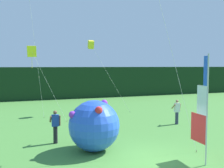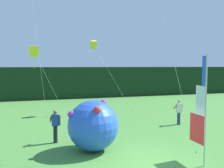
{
  "view_description": "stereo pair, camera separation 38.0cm",
  "coord_description": "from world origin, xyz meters",
  "px_view_note": "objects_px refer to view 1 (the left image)",
  "views": [
    {
      "loc": [
        -4.83,
        -9.23,
        4.05
      ],
      "look_at": [
        -0.48,
        3.55,
        3.06
      ],
      "focal_mm": 40.08,
      "sensor_mm": 36.0,
      "label": 1
    },
    {
      "loc": [
        -4.47,
        -9.35,
        4.05
      ],
      "look_at": [
        -0.48,
        3.55,
        3.06
      ],
      "focal_mm": 40.08,
      "sensor_mm": 36.0,
      "label": 2
    }
  ],
  "objects_px": {
    "kite_yellow_box_1": "(91,45)",
    "banner_flag": "(202,111)",
    "kite_yellow_diamond_4": "(33,55)",
    "inflatable_balloon": "(94,126)",
    "person_near_banner": "(55,126)",
    "person_mid_field": "(177,111)",
    "person_far_left": "(102,112)"
  },
  "relations": [
    {
      "from": "banner_flag",
      "to": "kite_yellow_diamond_4",
      "type": "xyz_separation_m",
      "value": [
        -6.38,
        9.39,
        2.61
      ]
    },
    {
      "from": "person_near_banner",
      "to": "kite_yellow_box_1",
      "type": "height_order",
      "value": "kite_yellow_box_1"
    },
    {
      "from": "banner_flag",
      "to": "person_far_left",
      "type": "height_order",
      "value": "banner_flag"
    },
    {
      "from": "banner_flag",
      "to": "person_near_banner",
      "type": "height_order",
      "value": "banner_flag"
    },
    {
      "from": "person_mid_field",
      "to": "person_far_left",
      "type": "relative_size",
      "value": 1.05
    },
    {
      "from": "kite_yellow_diamond_4",
      "to": "inflatable_balloon",
      "type": "bearing_deg",
      "value": -68.84
    },
    {
      "from": "banner_flag",
      "to": "person_mid_field",
      "type": "relative_size",
      "value": 2.66
    },
    {
      "from": "inflatable_balloon",
      "to": "kite_yellow_diamond_4",
      "type": "bearing_deg",
      "value": 111.16
    },
    {
      "from": "kite_yellow_box_1",
      "to": "kite_yellow_diamond_4",
      "type": "xyz_separation_m",
      "value": [
        -4.81,
        -3.1,
        -1.05
      ]
    },
    {
      "from": "person_far_left",
      "to": "kite_yellow_diamond_4",
      "type": "xyz_separation_m",
      "value": [
        -4.39,
        1.62,
        3.91
      ]
    },
    {
      "from": "inflatable_balloon",
      "to": "kite_yellow_diamond_4",
      "type": "height_order",
      "value": "kite_yellow_diamond_4"
    },
    {
      "from": "person_near_banner",
      "to": "kite_yellow_box_1",
      "type": "distance_m",
      "value": 10.05
    },
    {
      "from": "person_mid_field",
      "to": "person_far_left",
      "type": "bearing_deg",
      "value": 163.41
    },
    {
      "from": "banner_flag",
      "to": "person_far_left",
      "type": "distance_m",
      "value": 8.12
    },
    {
      "from": "inflatable_balloon",
      "to": "kite_yellow_box_1",
      "type": "relative_size",
      "value": 0.39
    },
    {
      "from": "person_far_left",
      "to": "banner_flag",
      "type": "bearing_deg",
      "value": -75.62
    },
    {
      "from": "person_near_banner",
      "to": "kite_yellow_box_1",
      "type": "xyz_separation_m",
      "value": [
        3.91,
        7.86,
        4.9
      ]
    },
    {
      "from": "person_far_left",
      "to": "inflatable_balloon",
      "type": "xyz_separation_m",
      "value": [
        -1.86,
        -4.91,
        0.35
      ]
    },
    {
      "from": "person_mid_field",
      "to": "inflatable_balloon",
      "type": "bearing_deg",
      "value": -153.26
    },
    {
      "from": "banner_flag",
      "to": "kite_yellow_box_1",
      "type": "height_order",
      "value": "kite_yellow_box_1"
    },
    {
      "from": "inflatable_balloon",
      "to": "kite_yellow_box_1",
      "type": "distance_m",
      "value": 10.91
    },
    {
      "from": "person_mid_field",
      "to": "kite_yellow_box_1",
      "type": "xyz_separation_m",
      "value": [
        -4.53,
        6.2,
        4.91
      ]
    },
    {
      "from": "banner_flag",
      "to": "person_mid_field",
      "type": "bearing_deg",
      "value": 64.81
    },
    {
      "from": "banner_flag",
      "to": "kite_yellow_box_1",
      "type": "distance_m",
      "value": 13.11
    },
    {
      "from": "banner_flag",
      "to": "person_mid_field",
      "type": "xyz_separation_m",
      "value": [
        2.96,
        6.29,
        -1.26
      ]
    },
    {
      "from": "person_mid_field",
      "to": "kite_yellow_diamond_4",
      "type": "height_order",
      "value": "kite_yellow_diamond_4"
    },
    {
      "from": "person_far_left",
      "to": "inflatable_balloon",
      "type": "bearing_deg",
      "value": -110.76
    },
    {
      "from": "banner_flag",
      "to": "inflatable_balloon",
      "type": "distance_m",
      "value": 4.89
    },
    {
      "from": "person_mid_field",
      "to": "person_far_left",
      "type": "xyz_separation_m",
      "value": [
        -4.95,
        1.48,
        -0.04
      ]
    },
    {
      "from": "inflatable_balloon",
      "to": "kite_yellow_box_1",
      "type": "bearing_deg",
      "value": 76.68
    },
    {
      "from": "person_near_banner",
      "to": "person_mid_field",
      "type": "height_order",
      "value": "person_near_banner"
    },
    {
      "from": "kite_yellow_box_1",
      "to": "banner_flag",
      "type": "bearing_deg",
      "value": -82.83
    }
  ]
}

